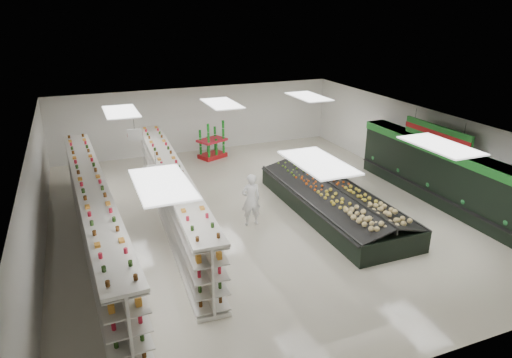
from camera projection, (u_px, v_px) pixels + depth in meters
name	position (u px, v px, depth m)	size (l,w,h in m)	color
floor	(259.00, 212.00, 16.28)	(16.00, 16.00, 0.00)	beige
ceiling	(259.00, 125.00, 15.13)	(14.00, 16.00, 0.02)	white
wall_back	(198.00, 119.00, 22.63)	(14.00, 0.02, 3.20)	white
wall_front	(416.00, 301.00, 8.78)	(14.00, 0.02, 3.20)	white
wall_left	(36.00, 201.00, 13.26)	(0.02, 16.00, 3.20)	white
wall_right	(421.00, 148.00, 18.15)	(0.02, 16.00, 3.20)	white
produce_wall_case	(438.00, 170.00, 16.82)	(0.93, 8.00, 2.20)	black
aisle_sign_near	(156.00, 172.00, 12.24)	(0.52, 0.06, 0.75)	white
aisle_sign_far	(135.00, 135.00, 15.70)	(0.52, 0.06, 0.75)	white
hortifruti_banner	(437.00, 134.00, 16.21)	(0.12, 3.20, 0.95)	#1F7727
gondola_left	(96.00, 219.00, 13.65)	(1.40, 11.83, 2.05)	white
gondola_center	(172.00, 196.00, 15.38)	(1.39, 11.31, 1.96)	white
produce_island	(333.00, 200.00, 16.11)	(2.61, 7.12, 1.06)	black
soda_endcap	(212.00, 142.00, 21.82)	(1.53, 1.32, 1.64)	#A61216
shopper_main	(251.00, 200.00, 15.09)	(0.66, 0.43, 1.80)	white
shopper_background	(158.00, 177.00, 17.53)	(0.72, 0.45, 1.49)	tan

